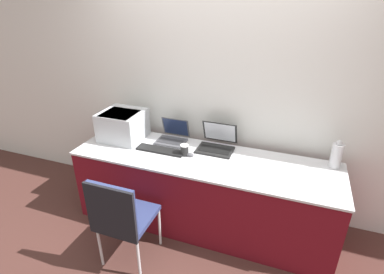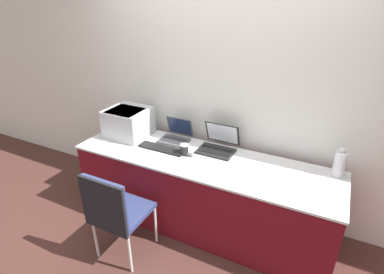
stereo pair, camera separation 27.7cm
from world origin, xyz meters
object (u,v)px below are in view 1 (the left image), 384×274
at_px(laptop_left, 173,136).
at_px(metal_pitcher, 337,155).
at_px(printer, 123,124).
at_px(external_keyboard, 160,150).
at_px(chair, 120,215).
at_px(mouse, 190,155).
at_px(laptop_right, 217,143).
at_px(coffee_cup, 184,150).

distance_m(laptop_left, metal_pitcher, 1.55).
bearing_deg(printer, external_keyboard, -14.36).
relative_size(printer, metal_pitcher, 1.59).
bearing_deg(chair, metal_pitcher, 32.04).
xyz_separation_m(printer, mouse, (0.79, -0.12, -0.14)).
relative_size(laptop_right, mouse, 4.56).
distance_m(laptop_left, laptop_right, 0.47).
relative_size(printer, mouse, 5.49).
bearing_deg(chair, printer, 118.46).
distance_m(laptop_right, metal_pitcher, 1.07).
height_order(printer, mouse, printer).
relative_size(mouse, chair, 0.09).
relative_size(laptop_left, coffee_cup, 2.78).
height_order(printer, external_keyboard, printer).
xyz_separation_m(external_keyboard, metal_pitcher, (1.57, 0.27, 0.11)).
bearing_deg(external_keyboard, coffee_cup, 1.88).
height_order(laptop_right, chair, laptop_right).
xyz_separation_m(laptop_left, chair, (-0.04, -0.98, -0.26)).
relative_size(printer, laptop_right, 1.20).
height_order(mouse, chair, chair).
xyz_separation_m(mouse, metal_pitcher, (1.26, 0.26, 0.10)).
bearing_deg(external_keyboard, chair, -91.70).
bearing_deg(printer, mouse, -8.85).
relative_size(external_keyboard, coffee_cup, 4.51).
relative_size(laptop_right, metal_pitcher, 1.32).
relative_size(laptop_right, coffee_cup, 3.26).
bearing_deg(coffee_cup, printer, 171.02).
bearing_deg(laptop_right, laptop_left, 179.38).
distance_m(external_keyboard, chair, 0.76).
relative_size(laptop_left, laptop_right, 0.85).
bearing_deg(printer, metal_pitcher, 3.96).
xyz_separation_m(laptop_left, mouse, (0.29, -0.25, -0.03)).
height_order(external_keyboard, coffee_cup, coffee_cup).
bearing_deg(mouse, coffee_cup, 172.74).
xyz_separation_m(laptop_left, coffee_cup, (0.23, -0.24, 0.00)).
relative_size(laptop_left, mouse, 3.89).
distance_m(laptop_left, mouse, 0.38).
relative_size(printer, coffee_cup, 3.92).
height_order(printer, coffee_cup, printer).
bearing_deg(chair, laptop_right, 62.05).
xyz_separation_m(printer, laptop_left, (0.50, 0.13, -0.11)).
bearing_deg(coffee_cup, external_keyboard, -178.12).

